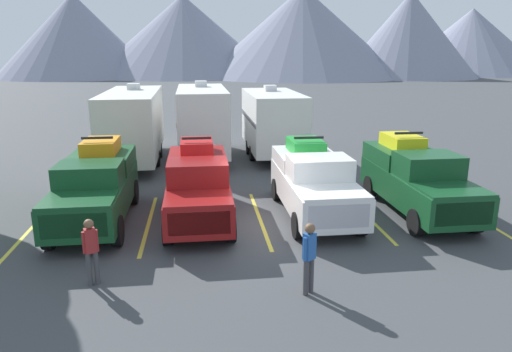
# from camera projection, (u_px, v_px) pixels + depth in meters

# --- Properties ---
(ground_plane) EXTENTS (240.00, 240.00, 0.00)m
(ground_plane) POSITION_uv_depth(u_px,v_px,m) (263.00, 229.00, 14.92)
(ground_plane) COLOR #3F4244
(pickup_truck_a) EXTENTS (2.18, 5.70, 2.66)m
(pickup_truck_a) POSITION_uv_depth(u_px,v_px,m) (96.00, 185.00, 15.32)
(pickup_truck_a) COLOR #144723
(pickup_truck_a) RESTS_ON ground
(pickup_truck_b) EXTENTS (2.13, 5.54, 2.61)m
(pickup_truck_b) POSITION_uv_depth(u_px,v_px,m) (198.00, 184.00, 15.57)
(pickup_truck_b) COLOR maroon
(pickup_truck_b) RESTS_ON ground
(pickup_truck_c) EXTENTS (2.22, 5.58, 2.53)m
(pickup_truck_c) POSITION_uv_depth(u_px,v_px,m) (313.00, 181.00, 16.00)
(pickup_truck_c) COLOR white
(pickup_truck_c) RESTS_ON ground
(pickup_truck_d) EXTENTS (2.20, 5.75, 2.64)m
(pickup_truck_d) POSITION_uv_depth(u_px,v_px,m) (416.00, 177.00, 16.31)
(pickup_truck_d) COLOR #144723
(pickup_truck_d) RESTS_ON ground
(lot_stripe_a) EXTENTS (0.12, 5.50, 0.01)m
(lot_stripe_a) POSITION_uv_depth(u_px,v_px,m) (32.00, 228.00, 14.99)
(lot_stripe_a) COLOR gold
(lot_stripe_a) RESTS_ON ground
(lot_stripe_b) EXTENTS (0.12, 5.50, 0.01)m
(lot_stripe_b) POSITION_uv_depth(u_px,v_px,m) (149.00, 223.00, 15.41)
(lot_stripe_b) COLOR gold
(lot_stripe_b) RESTS_ON ground
(lot_stripe_c) EXTENTS (0.12, 5.50, 0.01)m
(lot_stripe_c) POSITION_uv_depth(u_px,v_px,m) (260.00, 218.00, 15.83)
(lot_stripe_c) COLOR gold
(lot_stripe_c) RESTS_ON ground
(lot_stripe_d) EXTENTS (0.12, 5.50, 0.01)m
(lot_stripe_d) POSITION_uv_depth(u_px,v_px,m) (365.00, 214.00, 16.25)
(lot_stripe_d) COLOR gold
(lot_stripe_d) RESTS_ON ground
(lot_stripe_e) EXTENTS (0.12, 5.50, 0.01)m
(lot_stripe_e) POSITION_uv_depth(u_px,v_px,m) (464.00, 210.00, 16.67)
(lot_stripe_e) COLOR gold
(lot_stripe_e) RESTS_ON ground
(camper_trailer_a) EXTENTS (2.60, 8.99, 3.80)m
(camper_trailer_a) POSITION_uv_depth(u_px,v_px,m) (133.00, 122.00, 23.19)
(camper_trailer_a) COLOR silver
(camper_trailer_a) RESTS_ON ground
(camper_trailer_b) EXTENTS (2.49, 7.79, 3.88)m
(camper_trailer_b) POSITION_uv_depth(u_px,v_px,m) (202.00, 119.00, 24.13)
(camper_trailer_b) COLOR white
(camper_trailer_b) RESTS_ON ground
(camper_trailer_c) EXTENTS (2.66, 7.41, 3.64)m
(camper_trailer_c) POSITION_uv_depth(u_px,v_px,m) (273.00, 120.00, 24.43)
(camper_trailer_c) COLOR white
(camper_trailer_c) RESTS_ON ground
(person_a) EXTENTS (0.35, 0.27, 1.66)m
(person_a) POSITION_uv_depth(u_px,v_px,m) (91.00, 248.00, 11.12)
(person_a) COLOR #3F3F42
(person_a) RESTS_ON ground
(person_b) EXTENTS (0.33, 0.31, 1.72)m
(person_b) POSITION_uv_depth(u_px,v_px,m) (309.00, 254.00, 10.71)
(person_b) COLOR #3F3F42
(person_b) RESTS_ON ground
(mountain_ridge) EXTENTS (146.80, 47.62, 17.59)m
(mountain_ridge) POSITION_uv_depth(u_px,v_px,m) (259.00, 37.00, 98.36)
(mountain_ridge) COLOR gray
(mountain_ridge) RESTS_ON ground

